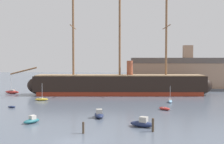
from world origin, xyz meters
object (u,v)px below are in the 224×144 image
tall_ship (120,84)px  sailboat_alongside_stern (170,101)px  dockside_warehouse_right (195,73)px  motorboat_near_centre (99,115)px  dinghy_distant_centre (105,89)px  motorboat_foreground_right (142,123)px  dinghy_mid_left (12,107)px  dinghy_mid_right (165,109)px  mooring_piling_nearest (83,128)px  sailboat_far_left (12,92)px  motorboat_foreground_left (32,120)px  sailboat_alongside_bow (41,99)px  mooring_piling_left_pair (153,125)px

tall_ship → sailboat_alongside_stern: size_ratio=14.56×
sailboat_alongside_stern → dockside_warehouse_right: dockside_warehouse_right is taller
motorboat_near_centre → dinghy_distant_centre: bearing=92.3°
tall_ship → motorboat_foreground_right: tall_ship is taller
dinghy_mid_left → dinghy_mid_right: size_ratio=0.72×
dinghy_mid_right → dockside_warehouse_right: 48.94m
mooring_piling_nearest → sailboat_alongside_stern: bearing=60.5°
sailboat_far_left → dinghy_distant_centre: 31.45m
dinghy_distant_centre → mooring_piling_nearest: 61.23m
sailboat_alongside_stern → motorboat_foreground_left: bearing=-138.0°
dinghy_mid_left → dinghy_distant_centre: size_ratio=0.70×
dinghy_mid_left → sailboat_alongside_bow: sailboat_alongside_bow is taller
motorboat_foreground_right → motorboat_near_centre: motorboat_foreground_right is taller
dinghy_distant_centre → motorboat_foreground_right: bearing=-80.3°
dinghy_mid_left → mooring_piling_nearest: mooring_piling_nearest is taller
dinghy_mid_right → sailboat_alongside_stern: (2.96, 11.05, 0.03)m
tall_ship → motorboat_near_centre: (-3.45, -35.29, -2.67)m
dinghy_mid_right → sailboat_alongside_bow: 33.38m
motorboat_foreground_left → sailboat_alongside_stern: size_ratio=0.79×
tall_ship → dinghy_mid_right: (10.08, -26.49, -2.93)m
motorboat_foreground_left → dinghy_distant_centre: 55.36m
dinghy_distant_centre → mooring_piling_nearest: mooring_piling_nearest is taller
motorboat_foreground_right → dockside_warehouse_right: bearing=69.2°
motorboat_foreground_left → mooring_piling_left_pair: (20.35, -5.18, 0.56)m
tall_ship → sailboat_far_left: (-34.44, 2.00, -2.70)m
dockside_warehouse_right → dinghy_mid_left: bearing=-139.8°
sailboat_alongside_stern → dockside_warehouse_right: size_ratio=0.08×
motorboat_near_centre → dinghy_mid_left: bearing=153.3°
sailboat_alongside_bow → motorboat_foreground_left: bearing=-77.7°
dinghy_distant_centre → mooring_piling_nearest: size_ratio=1.65×
motorboat_foreground_right → sailboat_far_left: sailboat_far_left is taller
sailboat_far_left → mooring_piling_left_pair: bearing=-49.9°
motorboat_near_centre → sailboat_alongside_stern: 25.80m
motorboat_foreground_right → dinghy_mid_left: motorboat_foreground_right is taller
sailboat_alongside_stern → mooring_piling_left_pair: sailboat_alongside_stern is taller
motorboat_near_centre → sailboat_alongside_bow: size_ratio=0.91×
dinghy_mid_left → mooring_piling_left_pair: bearing=-34.8°
tall_ship → mooring_piling_left_pair: bearing=-83.0°
motorboat_foreground_left → dockside_warehouse_right: 73.02m
motorboat_foreground_left → sailboat_alongside_bow: (-5.89, 27.06, -0.08)m
motorboat_foreground_right → dockside_warehouse_right: (23.33, 61.38, 5.11)m
sailboat_alongside_stern → dinghy_mid_left: bearing=-165.8°
sailboat_far_left → mooring_piling_left_pair: sailboat_far_left is taller
sailboat_alongside_stern → dinghy_distant_centre: sailboat_alongside_stern is taller
mooring_piling_nearest → mooring_piling_left_pair: (10.47, 1.47, 0.16)m
dinghy_mid_right → motorboat_foreground_right: bearing=-110.1°
mooring_piling_nearest → mooring_piling_left_pair: 10.57m
tall_ship → motorboat_foreground_right: size_ratio=14.30×
sailboat_alongside_stern → sailboat_alongside_bow: bearing=176.4°
sailboat_alongside_stern → dockside_warehouse_right: bearing=67.1°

